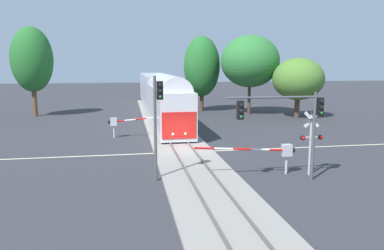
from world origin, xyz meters
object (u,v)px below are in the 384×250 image
at_px(crossing_gate_near, 275,151).
at_px(traffic_signal_near_right, 289,115).
at_px(pine_left_background, 32,60).
at_px(maple_right_background, 298,79).
at_px(crossing_signal_mast, 311,136).
at_px(crossing_gate_far, 120,122).
at_px(commuter_train, 158,93).
at_px(traffic_signal_median, 157,111).
at_px(oak_far_right, 250,61).
at_px(elm_centre_background, 202,67).

xyz_separation_m(crossing_gate_near, traffic_signal_near_right, (0.12, -1.39, 2.33)).
bearing_deg(pine_left_background, maple_right_background, -12.11).
distance_m(crossing_signal_mast, maple_right_background, 25.12).
xyz_separation_m(crossing_gate_near, crossing_gate_far, (-9.23, 13.16, -0.00)).
relative_size(commuter_train, traffic_signal_near_right, 7.70).
height_order(crossing_gate_near, maple_right_background, maple_right_background).
bearing_deg(maple_right_background, crossing_gate_far, -156.39).
xyz_separation_m(commuter_train, crossing_gate_near, (4.53, -28.27, -1.35)).
bearing_deg(traffic_signal_median, crossing_signal_mast, -3.03).
bearing_deg(crossing_gate_far, crossing_gate_near, -54.96).
bearing_deg(traffic_signal_near_right, traffic_signal_median, 169.01).
distance_m(crossing_gate_far, maple_right_background, 23.37).
height_order(commuter_train, oak_far_right, oak_far_right).
height_order(crossing_signal_mast, traffic_signal_median, traffic_signal_median).
bearing_deg(crossing_gate_near, oak_far_right, 74.80).
height_order(crossing_gate_far, traffic_signal_median, traffic_signal_median).
bearing_deg(elm_centre_background, commuter_train, -157.18).
height_order(commuter_train, maple_right_background, maple_right_background).
distance_m(oak_far_right, elm_centre_background, 6.99).
distance_m(commuter_train, crossing_gate_far, 15.88).
bearing_deg(maple_right_background, pine_left_background, 167.89).
xyz_separation_m(maple_right_background, elm_centre_background, (-10.22, 8.48, 1.48)).
distance_m(commuter_train, pine_left_background, 16.10).
height_order(traffic_signal_median, maple_right_background, maple_right_background).
bearing_deg(crossing_gate_far, elm_centre_background, 58.26).
bearing_deg(oak_far_right, crossing_gate_far, -140.72).
bearing_deg(oak_far_right, commuter_train, 172.08).
bearing_deg(crossing_gate_far, traffic_signal_median, -80.13).
bearing_deg(traffic_signal_median, oak_far_right, 61.99).
bearing_deg(traffic_signal_median, crossing_gate_near, 0.15).
bearing_deg(pine_left_background, traffic_signal_near_right, -56.72).
xyz_separation_m(commuter_train, crossing_gate_far, (-4.70, -15.10, -1.35)).
relative_size(maple_right_background, pine_left_background, 0.66).
height_order(crossing_signal_mast, oak_far_right, oak_far_right).
relative_size(maple_right_background, oak_far_right, 0.71).
height_order(crossing_gate_near, traffic_signal_median, traffic_signal_median).
relative_size(commuter_train, crossing_gate_far, 7.84).
relative_size(crossing_gate_near, elm_centre_background, 0.59).
xyz_separation_m(crossing_gate_near, maple_right_background, (11.97, 22.43, 3.27)).
distance_m(crossing_gate_near, maple_right_background, 25.63).
bearing_deg(traffic_signal_median, traffic_signal_near_right, -10.99).
bearing_deg(commuter_train, traffic_signal_median, -94.86).
distance_m(crossing_gate_far, traffic_signal_median, 13.61).
relative_size(commuter_train, crossing_gate_near, 6.91).
height_order(crossing_gate_near, pine_left_background, pine_left_background).
relative_size(commuter_train, oak_far_right, 4.15).
bearing_deg(crossing_gate_far, maple_right_background, 23.61).
relative_size(crossing_signal_mast, traffic_signal_median, 0.66).
distance_m(crossing_signal_mast, elm_centre_background, 31.63).
bearing_deg(crossing_gate_near, crossing_gate_far, 125.04).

